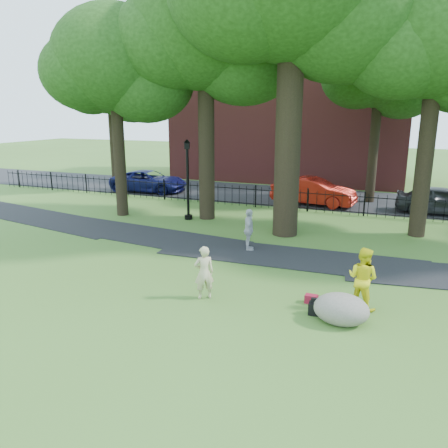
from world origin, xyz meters
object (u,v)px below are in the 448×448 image
at_px(man, 363,278).
at_px(boulder, 341,307).
at_px(lamppost, 188,181).
at_px(red_sedan, 313,191).
at_px(woman, 204,273).

distance_m(man, boulder, 1.25).
bearing_deg(lamppost, man, -58.43).
bearing_deg(man, red_sedan, -51.89).
height_order(man, lamppost, lamppost).
distance_m(woman, lamppost, 9.92).
xyz_separation_m(woman, boulder, (3.96, -0.05, -0.38)).
height_order(woman, lamppost, lamppost).
distance_m(woman, boulder, 3.98).
xyz_separation_m(man, red_sedan, (-3.91, 13.52, -0.09)).
height_order(boulder, lamppost, lamppost).
relative_size(lamppost, red_sedan, 0.83).
distance_m(boulder, red_sedan, 15.03).
relative_size(man, lamppost, 0.44).
distance_m(man, lamppost, 11.93).
xyz_separation_m(woman, lamppost, (-4.80, 8.60, 1.18)).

